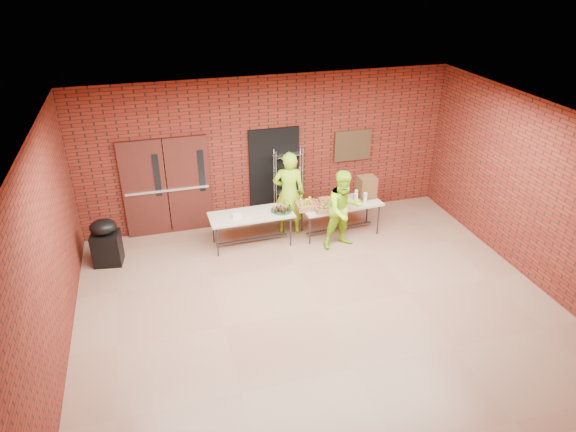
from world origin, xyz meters
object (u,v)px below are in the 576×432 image
(wire_rack, at_px, (288,185))
(table_right, at_px, (340,206))
(covered_grill, at_px, (106,242))
(volunteer_woman, at_px, (289,193))
(volunteer_man, at_px, (344,210))
(coffee_dispenser, at_px, (367,187))
(table_left, at_px, (251,217))

(wire_rack, relative_size, table_right, 0.95)
(covered_grill, relative_size, volunteer_woman, 0.52)
(table_right, distance_m, volunteer_man, 0.56)
(volunteer_woman, relative_size, volunteer_man, 1.11)
(table_right, height_order, coffee_dispenser, coffee_dispenser)
(wire_rack, distance_m, covered_grill, 3.95)
(coffee_dispenser, relative_size, volunteer_man, 0.29)
(coffee_dispenser, relative_size, covered_grill, 0.50)
(table_right, height_order, covered_grill, covered_grill)
(table_right, relative_size, volunteer_woman, 0.96)
(volunteer_woman, bearing_deg, table_right, 175.83)
(table_left, relative_size, table_right, 0.97)
(table_left, relative_size, volunteer_man, 1.04)
(wire_rack, xyz_separation_m, coffee_dispenser, (1.51, -0.78, 0.10))
(table_left, xyz_separation_m, covered_grill, (-2.82, 0.05, -0.16))
(coffee_dispenser, bearing_deg, volunteer_woman, 173.01)
(table_left, height_order, table_right, table_right)
(table_left, height_order, covered_grill, covered_grill)
(wire_rack, distance_m, table_right, 1.28)
(table_left, distance_m, table_right, 1.90)
(wire_rack, bearing_deg, coffee_dispenser, -38.27)
(wire_rack, bearing_deg, covered_grill, -178.84)
(wire_rack, distance_m, table_left, 1.36)
(table_left, distance_m, covered_grill, 2.83)
(wire_rack, bearing_deg, volunteer_man, -73.61)
(table_left, bearing_deg, volunteer_man, -18.79)
(table_left, distance_m, volunteer_woman, 0.96)
(table_left, xyz_separation_m, volunteer_woman, (0.87, 0.30, 0.27))
(table_right, distance_m, covered_grill, 4.73)
(coffee_dispenser, bearing_deg, table_right, -168.16)
(table_left, height_order, volunteer_man, volunteer_man)
(table_right, bearing_deg, volunteer_woman, 157.75)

